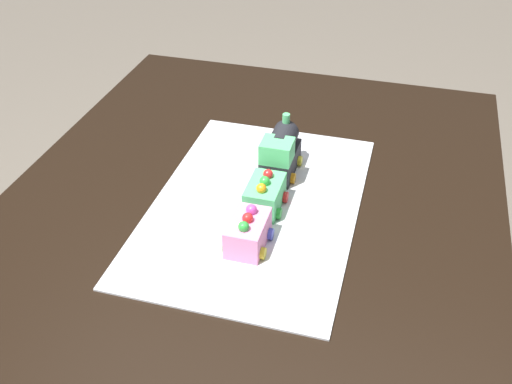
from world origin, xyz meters
The scene contains 5 objects.
dining_table centered at (0.00, 0.00, 0.63)m, with size 1.40×1.00×0.74m.
cake_board centered at (-0.06, 0.02, 0.74)m, with size 0.60×0.40×0.00m, color silver.
cake_locomotive centered at (-0.19, 0.03, 0.79)m, with size 0.14×0.08×0.12m.
cake_car_tanker_mint_green centered at (-0.06, 0.03, 0.77)m, with size 0.10×0.08×0.07m.
cake_car_flatbed_bubblegum centered at (0.06, 0.03, 0.77)m, with size 0.10×0.08×0.07m.
Camera 1 is at (0.85, 0.27, 1.46)m, focal length 41.68 mm.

